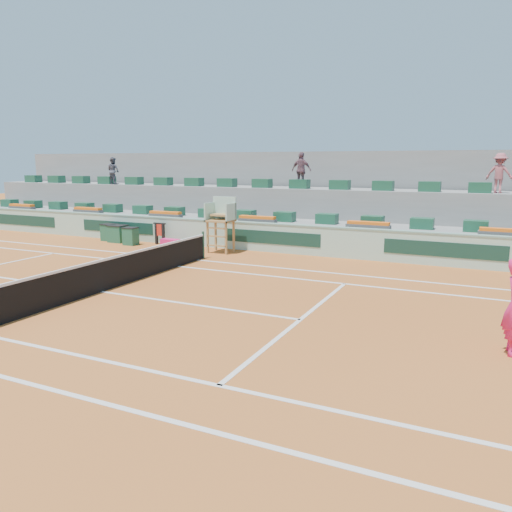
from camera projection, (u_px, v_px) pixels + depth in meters
name	position (u px, v px, depth m)	size (l,w,h in m)	color
ground	(101.00, 292.00, 15.09)	(90.00, 90.00, 0.00)	#9E4F1E
seating_tier_lower	(254.00, 230.00, 24.49)	(36.00, 4.00, 1.20)	gray
seating_tier_upper	(267.00, 212.00, 25.78)	(36.00, 2.40, 2.60)	gray
stadium_back_wall	(279.00, 193.00, 27.04)	(36.00, 0.40, 4.40)	gray
player_bag	(170.00, 243.00, 22.92)	(0.87, 0.39, 0.39)	#EC1E6C
spectator_left	(113.00, 171.00, 28.61)	(0.74, 0.58, 1.53)	#4A4B57
spectator_mid	(301.00, 170.00, 24.12)	(1.02, 0.43, 1.75)	#714B57
spectator_right	(499.00, 173.00, 20.47)	(1.05, 0.61, 1.63)	#9F4F56
court_lines	(101.00, 292.00, 15.09)	(23.89, 11.09, 0.01)	silver
tennis_net	(100.00, 275.00, 14.99)	(0.10, 11.97, 1.10)	black
advertising_hoarding	(233.00, 235.00, 22.52)	(36.00, 0.34, 1.26)	#A1CBB6
umpire_chair	(222.00, 217.00, 21.47)	(1.10, 0.90, 2.40)	olive
seat_row_lower	(245.00, 215.00, 23.54)	(32.90, 0.60, 0.44)	#194B32
seat_row_upper	(262.00, 183.00, 24.97)	(32.90, 0.60, 0.44)	#194B32
flower_planters	(209.00, 217.00, 23.47)	(26.80, 0.36, 0.28)	#4A4A4A
drink_cooler_a	(131.00, 236.00, 23.55)	(0.64, 0.55, 0.84)	#1B5239
drink_cooler_b	(118.00, 234.00, 24.37)	(0.84, 0.73, 0.84)	#1B5239
drink_cooler_c	(110.00, 232.00, 24.84)	(0.73, 0.63, 0.84)	#1B5239
towel_rack	(160.00, 232.00, 23.70)	(0.67, 0.11, 1.03)	black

